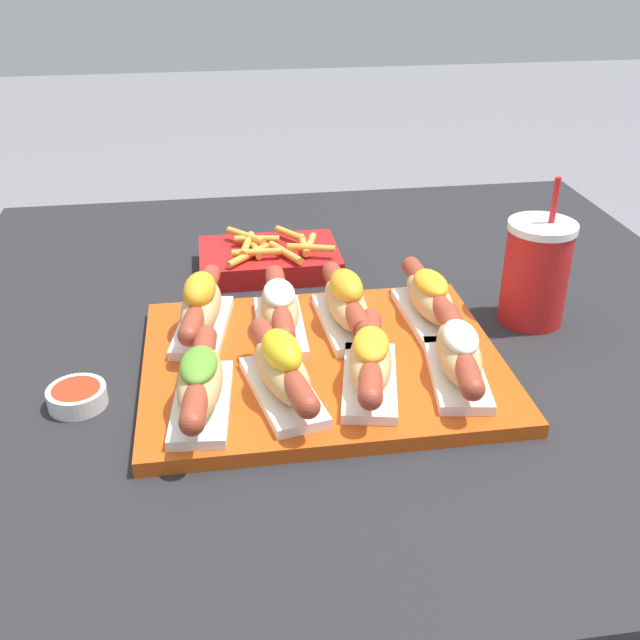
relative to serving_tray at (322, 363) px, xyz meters
name	(u,v)px	position (x,y,z in m)	size (l,w,h in m)	color
patio_table	(341,516)	(0.05, 0.12, -0.37)	(1.12, 1.07, 0.72)	#232326
serving_tray	(322,363)	(0.00, 0.00, 0.00)	(0.43, 0.35, 0.02)	#CC4C14
hot_dog_0	(200,382)	(-0.15, -0.09, 0.04)	(0.07, 0.20, 0.07)	white
hot_dog_1	(282,369)	(-0.06, -0.08, 0.04)	(0.09, 0.19, 0.08)	white
hot_dog_2	(370,361)	(0.04, -0.07, 0.04)	(0.09, 0.19, 0.07)	white
hot_dog_3	(459,353)	(0.15, -0.07, 0.04)	(0.08, 0.19, 0.07)	white
hot_dog_4	(201,306)	(-0.14, 0.09, 0.04)	(0.09, 0.19, 0.08)	white
hot_dog_5	(279,308)	(-0.04, 0.07, 0.04)	(0.06, 0.20, 0.07)	white
hot_dog_6	(346,303)	(0.04, 0.07, 0.04)	(0.07, 0.20, 0.08)	white
hot_dog_7	(430,298)	(0.15, 0.07, 0.04)	(0.07, 0.20, 0.07)	white
sauce_bowl	(77,396)	(-0.29, -0.03, 0.00)	(0.07, 0.07, 0.02)	white
drink_cup	(536,272)	(0.30, 0.08, 0.06)	(0.09, 0.09, 0.20)	red
fries_basket	(269,259)	(-0.04, 0.30, 0.01)	(0.21, 0.14, 0.06)	#B21919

